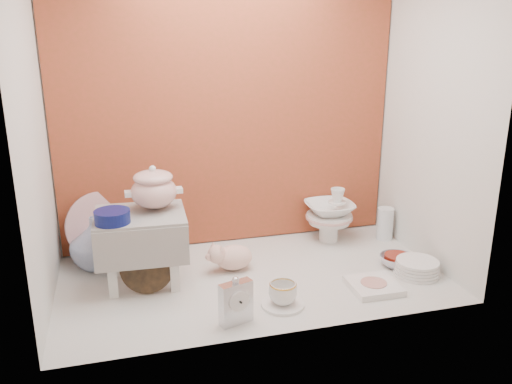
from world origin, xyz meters
The scene contains 17 objects.
ground centered at (0.00, 0.00, 0.00)m, with size 1.80×1.80×0.00m, color silver.
niche_shell centered at (0.00, 0.18, 0.93)m, with size 1.86×1.03×1.53m.
step_stool centered at (-0.50, 0.09, 0.17)m, with size 0.40×0.34×0.34m, color silver, non-canonical shape.
soup_tureen centered at (-0.43, 0.13, 0.45)m, with size 0.25×0.25×0.21m, color white, non-canonical shape.
cobalt_bowl centered at (-0.62, 0.00, 0.37)m, with size 0.15×0.15×0.06m, color #0A1252.
floral_platter centered at (-0.69, 0.43, 0.17)m, with size 0.35×0.11×0.35m, color silver, non-canonical shape.
blue_white_vase centered at (-0.72, 0.32, 0.13)m, with size 0.25×0.25×0.26m, color white.
lacquer_tray centered at (-0.49, 0.01, 0.12)m, with size 0.25×0.10×0.23m, color black, non-canonical shape.
mantel_clock centered at (-0.17, -0.37, 0.10)m, with size 0.14×0.05×0.20m, color silver.
plush_pig centered at (-0.07, 0.11, 0.07)m, with size 0.23×0.16×0.14m, color beige.
teacup_saucer centered at (0.05, -0.29, 0.01)m, with size 0.19×0.19×0.01m, color white.
gold_rim_teacup centered at (0.05, -0.29, 0.06)m, with size 0.12×0.12×0.10m, color white.
lattice_dish centered at (0.50, -0.26, 0.02)m, with size 0.22×0.22×0.03m, color white.
dinner_plate_stack centered at (0.77, -0.18, 0.04)m, with size 0.22×0.22×0.07m, color white.
crystal_bowl centered at (0.73, -0.07, 0.03)m, with size 0.17×0.17×0.05m, color silver.
clear_glass_vase centered at (0.84, 0.27, 0.09)m, with size 0.09×0.09×0.18m, color silver.
porcelain_tower centered at (0.53, 0.34, 0.15)m, with size 0.26×0.26×0.30m, color white, non-canonical shape.
Camera 1 is at (-0.59, -2.22, 1.14)m, focal length 37.20 mm.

